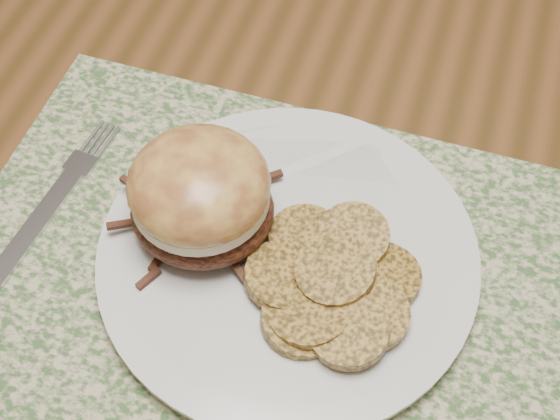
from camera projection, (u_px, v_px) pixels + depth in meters
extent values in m
cylinder|color=brown|center=(109.00, 79.00, 1.23)|extent=(0.06, 0.06, 0.71)
cube|color=#3C5B2F|center=(257.00, 275.00, 0.57)|extent=(0.45, 0.33, 0.00)
cylinder|color=silver|center=(288.00, 257.00, 0.57)|extent=(0.26, 0.26, 0.02)
ellipsoid|color=black|center=(202.00, 209.00, 0.56)|extent=(0.12, 0.11, 0.04)
cylinder|color=beige|center=(200.00, 193.00, 0.54)|extent=(0.11, 0.11, 0.01)
ellipsoid|color=#BC873D|center=(199.00, 184.00, 0.53)|extent=(0.11, 0.11, 0.05)
cylinder|color=#A57930|center=(306.00, 238.00, 0.56)|extent=(0.08, 0.08, 0.01)
cylinder|color=#A57930|center=(353.00, 237.00, 0.56)|extent=(0.06, 0.06, 0.02)
cylinder|color=#A57930|center=(379.00, 276.00, 0.54)|extent=(0.08, 0.08, 0.02)
cylinder|color=#A57930|center=(284.00, 277.00, 0.54)|extent=(0.07, 0.07, 0.02)
cylinder|color=#A57930|center=(335.00, 270.00, 0.53)|extent=(0.07, 0.07, 0.02)
cylinder|color=#A57930|center=(371.00, 314.00, 0.52)|extent=(0.06, 0.06, 0.01)
cylinder|color=#A57930|center=(303.00, 319.00, 0.52)|extent=(0.08, 0.08, 0.02)
cylinder|color=#A57930|center=(349.00, 331.00, 0.51)|extent=(0.08, 0.08, 0.02)
cylinder|color=#A57930|center=(337.00, 272.00, 0.54)|extent=(0.07, 0.07, 0.01)
cylinder|color=#A57930|center=(309.00, 311.00, 0.52)|extent=(0.07, 0.07, 0.02)
cube|color=silver|center=(25.00, 239.00, 0.58)|extent=(0.03, 0.14, 0.00)
cube|color=silver|center=(81.00, 164.00, 0.62)|extent=(0.02, 0.02, 0.00)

